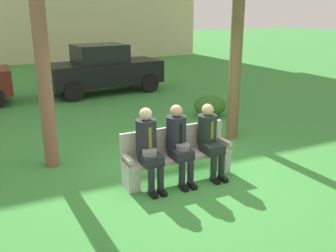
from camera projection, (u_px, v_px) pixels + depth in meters
ground_plane at (183, 172)px, 6.87m from camera, size 80.00×80.00×0.00m
park_bench at (177, 155)px, 6.55m from camera, size 1.94×0.44×0.90m
seated_man_left at (148, 145)px, 6.11m from camera, size 0.34×0.72×1.34m
seated_man_middle at (179, 140)px, 6.34m from camera, size 0.34×0.72×1.33m
seated_man_right at (210, 136)px, 6.59m from camera, size 0.34×0.72×1.28m
shrub_near_bench at (210, 106)px, 10.42m from camera, size 0.91×0.83×0.57m
parked_car_far at (104, 69)px, 13.12m from camera, size 4.03×2.00×1.68m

